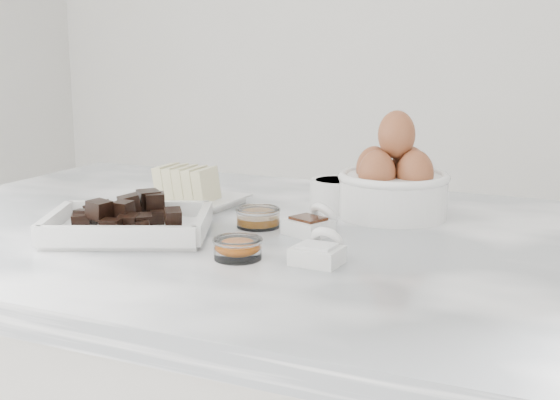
# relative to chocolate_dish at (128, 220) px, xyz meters

# --- Properties ---
(marble_slab) EXTENTS (1.20, 0.80, 0.04)m
(marble_slab) POSITION_rel_chocolate_dish_xyz_m (0.15, 0.11, -0.04)
(marble_slab) COLOR white
(marble_slab) RESTS_ON cabinet
(chocolate_dish) EXTENTS (0.27, 0.25, 0.06)m
(chocolate_dish) POSITION_rel_chocolate_dish_xyz_m (0.00, 0.00, 0.00)
(chocolate_dish) COLOR white
(chocolate_dish) RESTS_ON marble_slab
(butter_plate) EXTENTS (0.17, 0.17, 0.07)m
(butter_plate) POSITION_rel_chocolate_dish_xyz_m (-0.04, 0.20, 0.00)
(butter_plate) COLOR white
(butter_plate) RESTS_ON marble_slab
(sugar_ramekin) EXTENTS (0.09, 0.09, 0.05)m
(sugar_ramekin) POSITION_rel_chocolate_dish_xyz_m (0.21, 0.28, 0.00)
(sugar_ramekin) COLOR white
(sugar_ramekin) RESTS_ON marble_slab
(egg_bowl) EXTENTS (0.17, 0.17, 0.17)m
(egg_bowl) POSITION_rel_chocolate_dish_xyz_m (0.30, 0.28, 0.03)
(egg_bowl) COLOR white
(egg_bowl) RESTS_ON marble_slab
(honey_bowl) EXTENTS (0.07, 0.07, 0.03)m
(honey_bowl) POSITION_rel_chocolate_dish_xyz_m (0.14, 0.13, -0.01)
(honey_bowl) COLOR white
(honey_bowl) RESTS_ON marble_slab
(zest_bowl) EXTENTS (0.06, 0.06, 0.03)m
(zest_bowl) POSITION_rel_chocolate_dish_xyz_m (0.19, -0.04, -0.01)
(zest_bowl) COLOR white
(zest_bowl) RESTS_ON marble_slab
(vanilla_spoon) EXTENTS (0.08, 0.09, 0.05)m
(vanilla_spoon) POSITION_rel_chocolate_dish_xyz_m (0.23, 0.12, -0.01)
(vanilla_spoon) COLOR white
(vanilla_spoon) RESTS_ON marble_slab
(salt_spoon) EXTENTS (0.06, 0.07, 0.05)m
(salt_spoon) POSITION_rel_chocolate_dish_xyz_m (0.29, -0.01, -0.01)
(salt_spoon) COLOR white
(salt_spoon) RESTS_ON marble_slab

